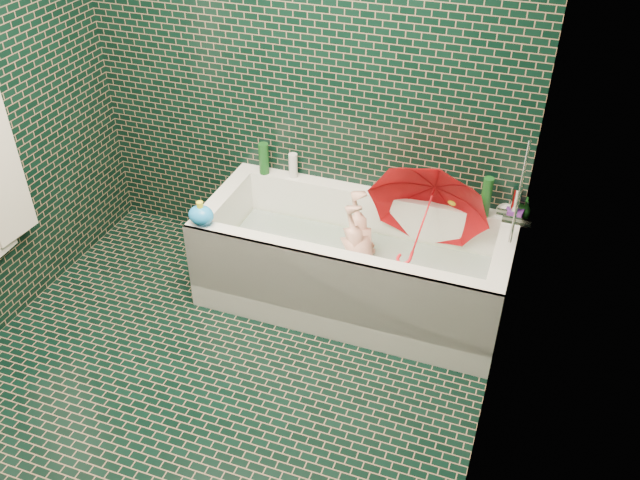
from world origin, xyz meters
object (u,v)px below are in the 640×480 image
(child, at_px, (363,263))
(bathtub, at_px, (352,271))
(umbrella, at_px, (423,223))
(rubber_duck, at_px, (456,200))
(bath_toy, at_px, (201,215))

(child, bearing_deg, bathtub, -113.26)
(umbrella, bearing_deg, rubber_duck, 70.56)
(bathtub, height_order, bath_toy, bath_toy)
(umbrella, distance_m, bath_toy, 1.18)
(child, bearing_deg, bath_toy, -74.11)
(umbrella, bearing_deg, bath_toy, -154.38)
(child, xyz_separation_m, umbrella, (0.29, 0.11, 0.26))
(bathtub, relative_size, umbrella, 2.65)
(bathtub, height_order, child, bathtub)
(bathtub, relative_size, rubber_duck, 16.14)
(child, relative_size, bath_toy, 5.54)
(bath_toy, bearing_deg, child, 20.95)
(umbrella, relative_size, bath_toy, 4.42)
(child, height_order, umbrella, umbrella)
(child, distance_m, umbrella, 0.40)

